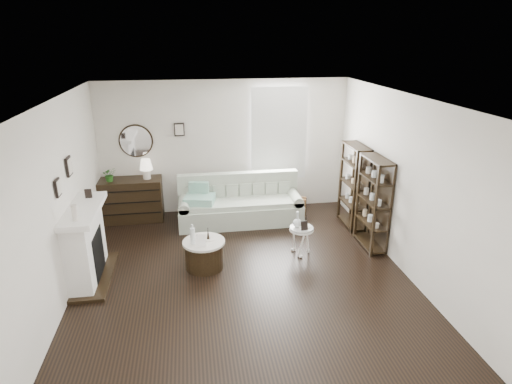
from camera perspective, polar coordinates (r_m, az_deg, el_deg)
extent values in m
plane|color=black|center=(6.75, -1.72, -11.04)|extent=(5.50, 5.50, 0.00)
plane|color=white|center=(5.83, -2.00, 12.29)|extent=(5.50, 5.50, 0.00)
plane|color=silver|center=(8.77, -4.12, 5.98)|extent=(5.00, 0.00, 5.00)
plane|color=silver|center=(3.74, 3.65, -14.98)|extent=(5.00, 0.00, 5.00)
plane|color=silver|center=(6.38, -24.74, -1.45)|extent=(0.00, 5.50, 5.50)
plane|color=silver|center=(6.91, 19.20, 0.90)|extent=(0.00, 5.50, 5.50)
cube|color=white|center=(8.85, 3.02, 7.79)|extent=(1.00, 0.02, 1.80)
cube|color=silver|center=(8.80, 3.10, 7.71)|extent=(1.15, 0.02, 1.90)
cylinder|color=silver|center=(8.73, -15.73, 6.55)|extent=(0.60, 0.03, 0.60)
cube|color=black|center=(8.63, -10.20, 8.19)|extent=(0.20, 0.03, 0.26)
cube|color=white|center=(6.91, -21.79, -6.66)|extent=(0.34, 1.20, 1.10)
cube|color=black|center=(6.97, -21.39, -7.75)|extent=(0.30, 0.65, 0.70)
cube|color=white|center=(6.67, -22.01, -2.26)|extent=(0.44, 1.35, 0.08)
cube|color=black|center=(7.13, -20.61, -10.41)|extent=(0.50, 1.40, 0.05)
cylinder|color=beige|center=(6.21, -23.03, -2.55)|extent=(0.08, 0.08, 0.22)
cube|color=black|center=(7.00, -21.46, -0.19)|extent=(0.10, 0.03, 0.14)
cube|color=black|center=(6.24, -24.92, 0.53)|extent=(0.03, 0.18, 0.24)
cube|color=black|center=(6.81, -23.68, 3.14)|extent=(0.03, 0.22, 0.28)
cube|color=black|center=(8.33, 12.90, 0.78)|extent=(0.30, 0.80, 1.60)
cylinder|color=beige|center=(8.21, 13.25, -1.65)|extent=(0.08, 0.08, 0.11)
cylinder|color=beige|center=(8.42, 12.63, -1.03)|extent=(0.08, 0.08, 0.11)
cylinder|color=beige|center=(8.64, 12.04, -0.43)|extent=(0.08, 0.08, 0.11)
cylinder|color=beige|center=(8.07, 13.47, 0.99)|extent=(0.08, 0.08, 0.11)
cylinder|color=beige|center=(8.29, 12.84, 1.55)|extent=(0.08, 0.08, 0.11)
cylinder|color=beige|center=(8.51, 12.24, 2.09)|extent=(0.08, 0.08, 0.11)
cylinder|color=beige|center=(7.95, 13.71, 3.71)|extent=(0.08, 0.08, 0.11)
cylinder|color=beige|center=(8.17, 13.06, 4.21)|extent=(0.08, 0.08, 0.11)
cylinder|color=beige|center=(8.40, 12.44, 4.68)|extent=(0.08, 0.08, 0.11)
cube|color=black|center=(7.56, 15.35, -1.48)|extent=(0.30, 0.80, 1.60)
cylinder|color=beige|center=(7.45, 15.78, -4.19)|extent=(0.08, 0.08, 0.11)
cylinder|color=beige|center=(7.66, 15.02, -3.43)|extent=(0.08, 0.08, 0.11)
cylinder|color=beige|center=(7.87, 14.31, -2.72)|extent=(0.08, 0.08, 0.11)
cylinder|color=beige|center=(7.30, 16.07, -1.32)|extent=(0.08, 0.08, 0.11)
cylinder|color=beige|center=(7.51, 15.30, -0.63)|extent=(0.08, 0.08, 0.11)
cylinder|color=beige|center=(7.72, 14.57, 0.02)|extent=(0.08, 0.08, 0.11)
cylinder|color=beige|center=(7.17, 16.38, 1.65)|extent=(0.08, 0.08, 0.11)
cylinder|color=beige|center=(7.38, 15.58, 2.27)|extent=(0.08, 0.08, 0.11)
cylinder|color=beige|center=(7.60, 14.83, 2.85)|extent=(0.08, 0.08, 0.11)
cube|color=#B6C2AD|center=(8.46, -2.11, -2.82)|extent=(2.40, 0.83, 0.39)
cube|color=#B6C2AD|center=(8.34, -2.10, -1.38)|extent=(2.08, 0.66, 0.09)
cube|color=#B6C2AD|center=(8.62, -2.40, 0.27)|extent=(2.40, 0.18, 0.74)
cube|color=#B6C2AD|center=(8.39, -9.52, -2.95)|extent=(0.20, 0.78, 0.48)
cube|color=#B6C2AD|center=(8.62, 5.09, -2.09)|extent=(0.20, 0.78, 0.48)
cube|color=#238255|center=(8.23, -7.53, -0.98)|extent=(0.64, 0.56, 0.14)
cube|color=olive|center=(8.82, 4.79, -1.90)|extent=(0.60, 0.36, 0.38)
cube|color=black|center=(8.84, -16.46, -1.01)|extent=(1.27, 0.53, 0.85)
cube|color=black|center=(8.66, -16.54, -2.84)|extent=(1.22, 0.01, 0.02)
cube|color=black|center=(8.57, -16.70, -1.40)|extent=(1.22, 0.01, 0.02)
cube|color=black|center=(8.50, -16.85, 0.06)|extent=(1.22, 0.01, 0.01)
imported|color=#215618|center=(8.67, -18.95, 2.22)|extent=(0.30, 0.27, 0.27)
cylinder|color=black|center=(6.91, -6.90, -8.35)|extent=(0.61, 0.61, 0.43)
cylinder|color=beige|center=(6.81, -6.98, -6.64)|extent=(0.67, 0.67, 0.04)
cylinder|color=white|center=(7.19, 6.09, -4.79)|extent=(0.40, 0.40, 0.03)
cylinder|color=white|center=(7.21, 6.08, -5.04)|extent=(0.41, 0.41, 0.02)
cylinder|color=white|center=(7.30, 6.02, -6.54)|extent=(0.03, 0.03, 0.46)
cylinder|color=silver|center=(6.66, -8.45, -5.59)|extent=(0.08, 0.08, 0.33)
cube|color=white|center=(6.60, -7.36, -6.41)|extent=(0.15, 0.06, 0.19)
cube|color=black|center=(7.07, 6.47, -4.46)|extent=(0.12, 0.06, 0.16)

